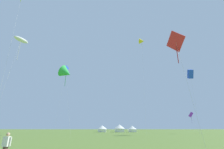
% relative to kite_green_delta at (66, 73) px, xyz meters
% --- Properties ---
extents(kite_green_delta, '(4.42, 3.34, 16.47)m').
position_rel_kite_green_delta_xyz_m(kite_green_delta, '(0.00, 0.00, 0.00)').
color(kite_green_delta, green).
rests_on(kite_green_delta, ground).
extents(kite_blue_box, '(1.74, 2.75, 20.40)m').
position_rel_kite_green_delta_xyz_m(kite_blue_box, '(37.18, 12.84, 4.17)').
color(kite_blue_box, blue).
rests_on(kite_blue_box, ground).
extents(kite_purple_box, '(2.66, 1.43, 7.25)m').
position_rel_kite_green_delta_xyz_m(kite_purple_box, '(38.87, 20.12, -8.34)').
color(kite_purple_box, purple).
rests_on(kite_purple_box, ground).
extents(kite_red_diamond, '(1.51, 3.34, 14.56)m').
position_rel_kite_green_delta_xyz_m(kite_red_diamond, '(19.63, -17.37, -1.68)').
color(kite_red_diamond, red).
rests_on(kite_red_diamond, ground).
extents(kite_yellow_delta, '(2.87, 3.07, 35.39)m').
position_rel_kite_green_delta_xyz_m(kite_yellow_delta, '(22.97, 17.99, 19.52)').
color(kite_yellow_delta, yellow).
rests_on(kite_yellow_delta, ground).
extents(kite_white_parafoil, '(2.13, 3.69, 17.18)m').
position_rel_kite_green_delta_xyz_m(kite_white_parafoil, '(-5.02, -11.56, 2.08)').
color(kite_white_parafoil, white).
rests_on(kite_white_parafoil, ground).
extents(kite_blue_diamond, '(2.86, 1.56, 24.94)m').
position_rel_kite_green_delta_xyz_m(kite_blue_diamond, '(-6.29, 20.50, 8.80)').
color(kite_blue_diamond, blue).
rests_on(kite_blue_diamond, ground).
extents(person_spectator, '(0.57, 0.30, 1.73)m').
position_rel_kite_green_delta_xyz_m(person_spectator, '(4.34, -25.13, -13.78)').
color(person_spectator, '#473828').
rests_on(person_spectator, ground).
extents(festival_tent_center, '(4.54, 4.54, 2.95)m').
position_rel_kite_green_delta_xyz_m(festival_tent_center, '(6.82, 40.67, -12.99)').
color(festival_tent_center, white).
rests_on(festival_tent_center, ground).
extents(festival_tent_right, '(5.16, 5.16, 3.35)m').
position_rel_kite_green_delta_xyz_m(festival_tent_right, '(14.84, 40.67, -12.77)').
color(festival_tent_right, white).
rests_on(festival_tent_right, ground).
extents(festival_tent_left, '(4.26, 4.26, 2.77)m').
position_rel_kite_green_delta_xyz_m(festival_tent_left, '(20.76, 40.67, -13.09)').
color(festival_tent_left, white).
rests_on(festival_tent_left, ground).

